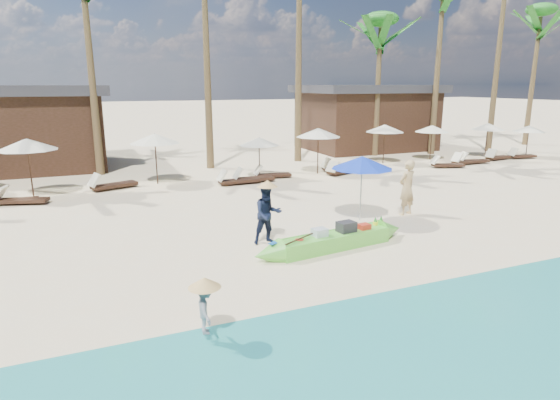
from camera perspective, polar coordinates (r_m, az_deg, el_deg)
name	(u,v)px	position (r m, az deg, el deg)	size (l,w,h in m)	color
ground	(268,264)	(11.75, -1.48, -7.79)	(240.00, 240.00, 0.00)	beige
wet_sand_strip	(386,376)	(7.82, 12.78, -20.20)	(240.00, 4.50, 0.01)	tan
green_canoe	(333,240)	(12.84, 6.53, -4.87)	(5.39, 1.13, 0.69)	#5BC43B
tourist	(407,188)	(16.42, 15.21, 1.48)	(0.69, 0.45, 1.89)	tan
vendor_green	(268,214)	(12.97, -1.51, -1.75)	(0.82, 0.64, 1.69)	#121932
vendor_yellow	(206,309)	(8.27, -9.07, -12.95)	(0.59, 0.34, 0.91)	gray
blue_umbrella	(362,163)	(15.19, 9.98, 4.52)	(1.97, 1.97, 2.12)	#99999E
resort_parasol_4	(27,144)	(20.68, -28.48, 5.98)	(2.25, 2.25, 2.32)	#382017
lounger_4_left	(19,199)	(19.88, -29.17, 0.11)	(1.90, 1.06, 0.62)	#382017
lounger_4_right	(12,199)	(20.04, -29.90, 0.06)	(1.63, 0.52, 0.55)	#382017
resort_parasol_5	(155,138)	(21.43, -15.02, 7.26)	(2.19, 2.19, 2.25)	#382017
lounger_5_left	(111,184)	(21.09, -19.91, 1.82)	(2.08, 1.24, 0.68)	#382017
resort_parasol_6	(259,141)	(21.94, -2.56, 7.15)	(1.90, 1.90, 1.95)	#382017
lounger_6_left	(236,180)	(20.90, -5.37, 2.46)	(1.91, 0.63, 0.64)	#382017
lounger_6_right	(252,178)	(21.35, -3.48, 2.74)	(1.92, 0.73, 0.64)	#382017
resort_parasol_7	(318,133)	(23.25, 4.69, 8.20)	(2.20, 2.20, 2.27)	#382017
lounger_7_left	(271,174)	(22.23, -1.16, 3.18)	(1.82, 0.76, 0.60)	#382017
lounger_7_right	(341,170)	(23.36, 7.43, 3.62)	(1.98, 1.19, 0.64)	#382017
resort_parasol_8	(385,128)	(26.91, 12.66, 8.51)	(2.11, 2.11, 2.18)	#382017
lounger_8_left	(337,167)	(24.19, 7.01, 3.99)	(1.95, 0.85, 0.64)	#382017
resort_parasol_9	(432,129)	(28.92, 18.06, 8.27)	(1.97, 1.97, 2.03)	#382017
lounger_9_left	(446,164)	(26.59, 19.55, 4.15)	(1.84, 1.09, 0.60)	#382017
lounger_9_right	(465,161)	(28.02, 21.65, 4.45)	(1.86, 0.61, 0.63)	#382017
resort_parasol_10	(488,126)	(31.25, 24.02, 8.19)	(2.01, 2.01, 2.07)	#382017
lounger_10_left	(472,160)	(28.53, 22.37, 4.53)	(1.84, 0.87, 0.60)	#382017
lounger_10_right	(497,157)	(30.48, 24.96, 4.82)	(1.84, 0.78, 0.61)	#382017
resort_parasol_11	(529,129)	(32.31, 28.10, 7.68)	(1.87, 1.87, 1.93)	#382017
lounger_11_left	(521,155)	(31.68, 27.28, 4.86)	(1.80, 0.77, 0.59)	#382017
palm_6	(380,37)	(29.98, 12.12, 18.81)	(2.08, 2.08, 8.51)	brown
palm_7	(443,4)	(31.80, 19.20, 21.61)	(2.08, 2.08, 11.08)	brown
palm_9	(539,30)	(39.33, 29.04, 17.69)	(2.08, 2.08, 9.82)	brown
pavilion_east	(366,117)	(33.06, 10.41, 9.97)	(8.80, 6.60, 4.30)	#382017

